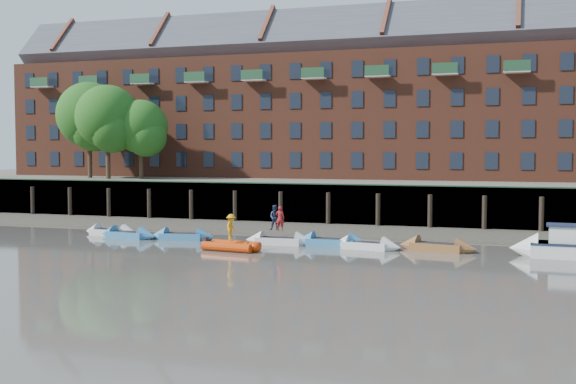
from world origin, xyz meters
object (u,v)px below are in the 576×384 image
at_px(rowboat_4, 332,242).
at_px(person_rib_crew, 231,227).
at_px(rowboat_0, 111,232).
at_px(rib_tender, 233,246).
at_px(rowboat_2, 182,236).
at_px(motor_launch, 556,246).
at_px(rowboat_5, 366,245).
at_px(rowboat_3, 279,241).
at_px(person_rower_b, 275,218).
at_px(person_rower_a, 280,218).
at_px(rowboat_1, 128,235).
at_px(rowboat_6, 437,247).

height_order(rowboat_4, person_rib_crew, person_rib_crew).
relative_size(rowboat_0, person_rib_crew, 2.80).
distance_m(rowboat_4, rib_tender, 6.29).
distance_m(rowboat_2, rib_tender, 6.35).
height_order(rowboat_0, motor_launch, motor_launch).
distance_m(rowboat_5, rib_tender, 8.03).
relative_size(rowboat_3, rib_tender, 1.25).
bearing_deg(rib_tender, person_rower_b, 76.62).
xyz_separation_m(rowboat_0, rib_tender, (11.05, -4.28, 0.04)).
relative_size(rowboat_2, person_rower_b, 2.83).
bearing_deg(person_rower_b, person_rib_crew, -123.04).
xyz_separation_m(rowboat_2, person_rib_crew, (5.03, -3.57, 1.15)).
bearing_deg(rowboat_0, rib_tender, -15.12).
height_order(rowboat_0, person_rib_crew, person_rib_crew).
bearing_deg(rowboat_4, person_rower_a, -173.48).
xyz_separation_m(rowboat_1, person_rower_a, (10.89, 0.16, 1.44)).
distance_m(rowboat_1, rowboat_2, 3.93).
bearing_deg(rowboat_0, person_rower_a, 2.30).
height_order(rib_tender, person_rower_b, person_rower_b).
relative_size(rowboat_4, person_rib_crew, 2.99).
distance_m(motor_launch, person_rower_a, 16.48).
distance_m(rowboat_5, rowboat_6, 4.23).
relative_size(rowboat_4, rib_tender, 1.31).
bearing_deg(rowboat_1, motor_launch, 6.55).
distance_m(motor_launch, person_rib_crew, 18.67).
distance_m(rowboat_0, motor_launch, 29.29).
relative_size(rowboat_1, motor_launch, 0.78).
distance_m(rib_tender, person_rower_a, 4.12).
bearing_deg(rowboat_3, rowboat_4, 2.59).
bearing_deg(motor_launch, person_rower_a, 0.96).
relative_size(rib_tender, person_rower_a, 2.32).
bearing_deg(rowboat_4, rowboat_2, -177.86).
bearing_deg(rowboat_3, rowboat_0, 174.48).
xyz_separation_m(rowboat_5, motor_launch, (10.82, 0.08, 0.39)).
height_order(rowboat_5, rowboat_6, rowboat_6).
relative_size(rowboat_3, rowboat_6, 0.93).
xyz_separation_m(rib_tender, person_rib_crew, (-0.17, 0.07, 1.11)).
xyz_separation_m(rowboat_6, person_rower_a, (-9.83, -0.16, 1.43)).
bearing_deg(person_rower_b, rowboat_5, -14.26).
bearing_deg(rowboat_1, rowboat_5, 6.15).
distance_m(rowboat_3, rib_tender, 3.86).
relative_size(rowboat_0, rowboat_4, 0.94).
height_order(rowboat_5, person_rower_a, person_rower_a).
bearing_deg(person_rib_crew, person_rower_b, -27.55).
distance_m(rib_tender, person_rower_b, 4.14).
height_order(rowboat_1, person_rower_a, person_rower_a).
bearing_deg(motor_launch, rowboat_0, -0.29).
height_order(rowboat_0, rowboat_3, rowboat_3).
bearing_deg(rowboat_2, person_rower_a, -8.68).
bearing_deg(rowboat_3, person_rower_a, -17.95).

